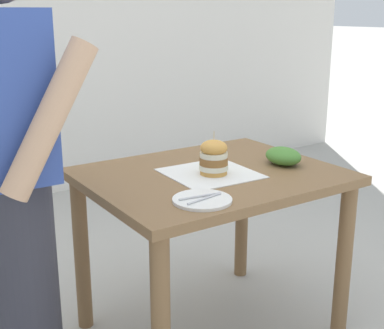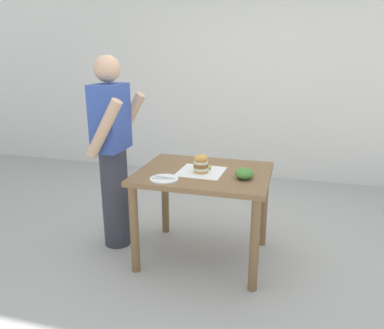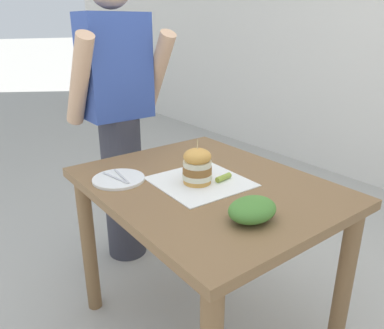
{
  "view_description": "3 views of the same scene",
  "coord_description": "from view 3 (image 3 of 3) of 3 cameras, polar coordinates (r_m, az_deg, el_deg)",
  "views": [
    {
      "loc": [
        -1.8,
        1.28,
        1.45
      ],
      "look_at": [
        0.0,
        0.1,
        0.83
      ],
      "focal_mm": 50.0,
      "sensor_mm": 36.0,
      "label": 1
    },
    {
      "loc": [
        -2.81,
        -0.69,
        1.72
      ],
      "look_at": [
        0.0,
        0.1,
        0.83
      ],
      "focal_mm": 35.0,
      "sensor_mm": 36.0,
      "label": 2
    },
    {
      "loc": [
        -0.92,
        -1.11,
        1.4
      ],
      "look_at": [
        0.0,
        0.1,
        0.83
      ],
      "focal_mm": 35.0,
      "sensor_mm": 36.0,
      "label": 3
    }
  ],
  "objects": [
    {
      "name": "side_plate_with_forks",
      "position": [
        1.61,
        -11.12,
        -2.18
      ],
      "size": [
        0.22,
        0.22,
        0.02
      ],
      "color": "white",
      "rests_on": "patio_table"
    },
    {
      "name": "serving_paper",
      "position": [
        1.57,
        1.3,
        -2.62
      ],
      "size": [
        0.37,
        0.37,
        0.0
      ],
      "primitive_type": "cube",
      "rotation": [
        0.0,
        0.0,
        -0.03
      ],
      "color": "white",
      "rests_on": "patio_table"
    },
    {
      "name": "parked_car_near_curb",
      "position": [
        12.89,
        6.49,
        17.55
      ],
      "size": [
        4.31,
        2.06,
        1.6
      ],
      "color": "navy",
      "rests_on": "ground"
    },
    {
      "name": "diner_across_table",
      "position": [
        2.2,
        -11.04,
        6.72
      ],
      "size": [
        0.55,
        0.35,
        1.69
      ],
      "color": "#33333D",
      "rests_on": "ground"
    },
    {
      "name": "ground_plane",
      "position": [
        2.01,
        1.89,
        -23.6
      ],
      "size": [
        80.0,
        80.0,
        0.0
      ],
      "primitive_type": "plane",
      "color": "#ADAAA3"
    },
    {
      "name": "pickle_spear",
      "position": [
        1.58,
        4.82,
        -1.99
      ],
      "size": [
        0.08,
        0.03,
        0.02
      ],
      "primitive_type": "cylinder",
      "rotation": [
        0.0,
        1.57,
        0.14
      ],
      "color": "#8EA83D",
      "rests_on": "serving_paper"
    },
    {
      "name": "side_salad",
      "position": [
        1.28,
        9.17,
        -6.8
      ],
      "size": [
        0.18,
        0.14,
        0.08
      ],
      "primitive_type": "ellipsoid",
      "color": "#477F33",
      "rests_on": "patio_table"
    },
    {
      "name": "sandwich",
      "position": [
        1.53,
        0.81,
        -0.22
      ],
      "size": [
        0.12,
        0.12,
        0.18
      ],
      "color": "gold",
      "rests_on": "serving_paper"
    },
    {
      "name": "patio_table",
      "position": [
        1.62,
        2.15,
        -7.02
      ],
      "size": [
        0.85,
        1.06,
        0.78
      ],
      "color": "brown",
      "rests_on": "ground"
    }
  ]
}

